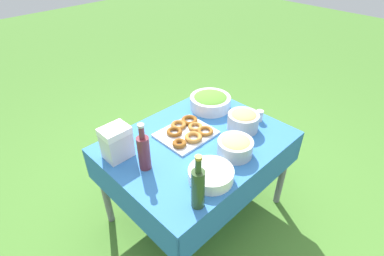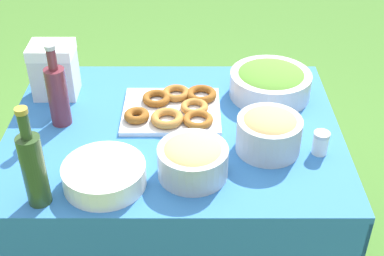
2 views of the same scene
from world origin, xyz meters
name	(u,v)px [view 1 (image 1 of 2)]	position (x,y,z in m)	size (l,w,h in m)	color
ground_plane	(196,210)	(0.00, 0.00, 0.00)	(14.00, 14.00, 0.00)	#477A2D
picnic_table	(197,152)	(0.00, 0.00, 0.61)	(1.19, 0.92, 0.70)	#2D6BB2
salad_bowl	(210,101)	(0.37, 0.22, 0.76)	(0.31, 0.31, 0.12)	silver
pasta_bowl	(235,146)	(0.07, -0.26, 0.77)	(0.22, 0.22, 0.12)	#B2B7BC
donut_platter	(187,132)	(0.00, 0.10, 0.72)	(0.36, 0.32, 0.05)	silver
plate_stack	(211,175)	(-0.20, -0.31, 0.74)	(0.26, 0.26, 0.07)	white
olive_oil_bottle	(198,187)	(-0.39, -0.38, 0.83)	(0.07, 0.07, 0.33)	#2D4723
wine_bottle	(144,151)	(-0.41, 0.03, 0.82)	(0.07, 0.07, 0.31)	maroon
bread_bowl	(243,120)	(0.32, -0.13, 0.78)	(0.22, 0.22, 0.14)	#B2B7BC
cooler_box	(116,142)	(-0.46, 0.23, 0.81)	(0.17, 0.13, 0.21)	silver
salt_shaker	(259,116)	(0.49, -0.15, 0.74)	(0.05, 0.05, 0.08)	white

